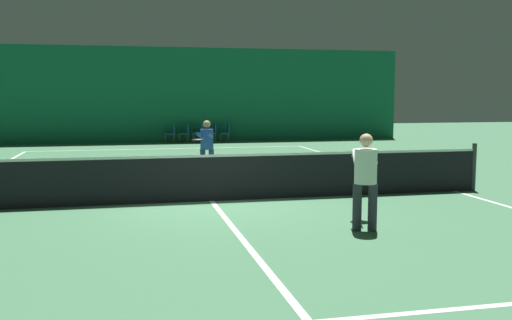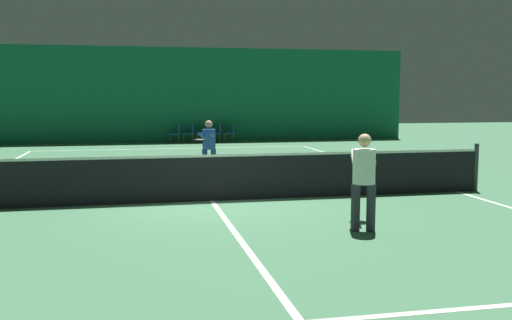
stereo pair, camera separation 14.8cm
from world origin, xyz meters
The scene contains 14 objects.
ground_plane centered at (0.00, 0.00, 0.00)m, with size 60.00×60.00×0.00m, color #3D704C.
backdrop_curtain centered at (0.00, 15.32, 2.18)m, with size 23.00×0.12×4.36m.
court_line_baseline_far centered at (0.00, 11.90, 0.00)m, with size 11.00×0.10×0.00m.
court_line_service_far centered at (0.00, 6.40, 0.00)m, with size 8.25×0.10×0.00m.
court_line_sideline_right centered at (5.50, 0.00, 0.00)m, with size 0.10×23.80×0.00m.
court_line_centre centered at (0.00, 0.00, 0.00)m, with size 0.10×12.80×0.00m.
tennis_net centered at (0.00, 0.00, 0.51)m, with size 12.00×0.10×1.07m.
player_near centered at (2.01, -3.02, 0.90)m, with size 0.73×1.34×1.54m.
player_far centered at (0.38, 3.48, 0.87)m, with size 0.77×1.31×1.49m.
courtside_chair_0 centered at (0.29, 14.77, 0.49)m, with size 0.44×0.44×0.84m.
courtside_chair_1 centered at (0.92, 14.77, 0.49)m, with size 0.44×0.44×0.84m.
courtside_chair_2 centered at (1.55, 14.77, 0.49)m, with size 0.44×0.44×0.84m.
courtside_chair_3 centered at (2.18, 14.77, 0.49)m, with size 0.44×0.44×0.84m.
courtside_chair_4 centered at (2.81, 14.77, 0.49)m, with size 0.44×0.44×0.84m.
Camera 1 is at (-1.62, -11.32, 2.12)m, focal length 40.00 mm.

